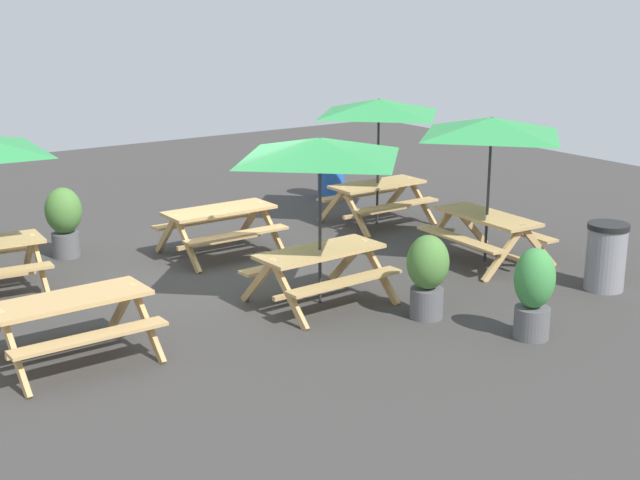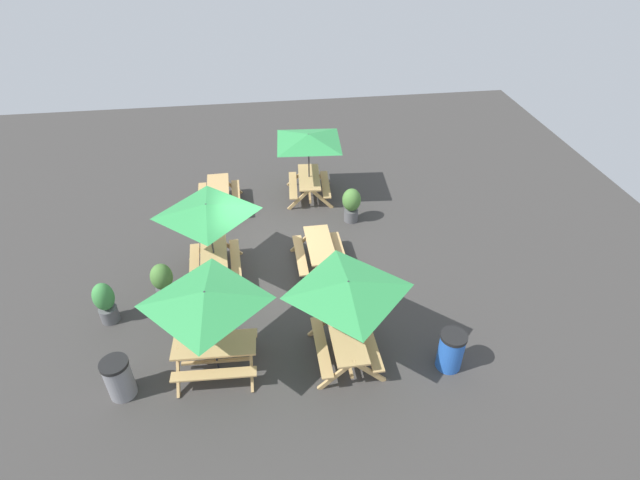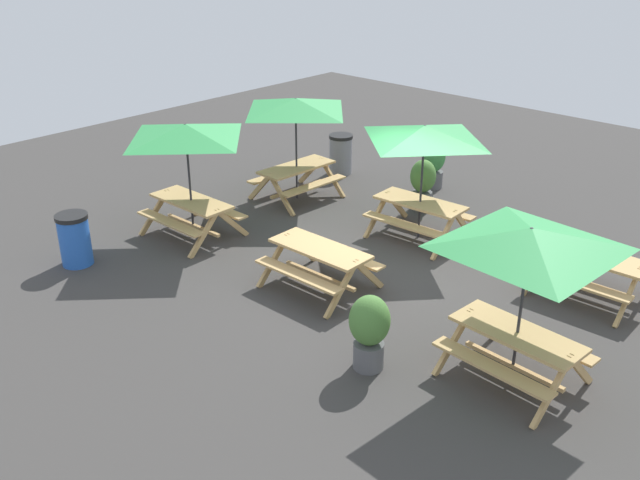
{
  "view_description": "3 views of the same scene",
  "coord_description": "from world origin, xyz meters",
  "px_view_note": "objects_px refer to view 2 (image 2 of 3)",
  "views": [
    {
      "loc": [
        -6.31,
        -11.08,
        4.14
      ],
      "look_at": [
        0.3,
        -1.53,
        0.9
      ],
      "focal_mm": 50.0,
      "sensor_mm": 36.0,
      "label": 1
    },
    {
      "loc": [
        11.14,
        -0.14,
        8.96
      ],
      "look_at": [
        0.32,
        1.35,
        0.9
      ],
      "focal_mm": 28.0,
      "sensor_mm": 36.0,
      "label": 2
    },
    {
      "loc": [
        -7.08,
        9.34,
        5.91
      ],
      "look_at": [
        0.32,
        1.35,
        0.9
      ],
      "focal_mm": 40.0,
      "sensor_mm": 36.0,
      "label": 3
    }
  ],
  "objects_px": {
    "picnic_table_0": "(320,250)",
    "picnic_table_3": "(348,293)",
    "trash_bin_blue": "(451,350)",
    "potted_plant_2": "(163,281)",
    "picnic_table_1": "(219,192)",
    "potted_plant_0": "(351,203)",
    "picnic_table_4": "(309,143)",
    "picnic_table_2": "(207,214)",
    "trash_bin_gray": "(119,378)",
    "potted_plant_1": "(105,302)",
    "picnic_table_5": "(206,303)"
  },
  "relations": [
    {
      "from": "picnic_table_1",
      "to": "picnic_table_3",
      "type": "distance_m",
      "value": 7.61
    },
    {
      "from": "potted_plant_1",
      "to": "picnic_table_1",
      "type": "bearing_deg",
      "value": 152.26
    },
    {
      "from": "trash_bin_blue",
      "to": "potted_plant_0",
      "type": "bearing_deg",
      "value": -169.78
    },
    {
      "from": "picnic_table_3",
      "to": "trash_bin_blue",
      "type": "height_order",
      "value": "picnic_table_3"
    },
    {
      "from": "picnic_table_1",
      "to": "trash_bin_gray",
      "type": "relative_size",
      "value": 1.87
    },
    {
      "from": "trash_bin_gray",
      "to": "trash_bin_blue",
      "type": "height_order",
      "value": "same"
    },
    {
      "from": "picnic_table_3",
      "to": "picnic_table_5",
      "type": "bearing_deg",
      "value": -92.58
    },
    {
      "from": "picnic_table_0",
      "to": "trash_bin_blue",
      "type": "height_order",
      "value": "trash_bin_blue"
    },
    {
      "from": "picnic_table_0",
      "to": "potted_plant_2",
      "type": "relative_size",
      "value": 1.62
    },
    {
      "from": "picnic_table_0",
      "to": "picnic_table_2",
      "type": "bearing_deg",
      "value": -91.13
    },
    {
      "from": "potted_plant_1",
      "to": "trash_bin_gray",
      "type": "bearing_deg",
      "value": 17.15
    },
    {
      "from": "picnic_table_0",
      "to": "trash_bin_blue",
      "type": "xyz_separation_m",
      "value": [
        3.91,
        2.37,
        -0.07
      ]
    },
    {
      "from": "picnic_table_1",
      "to": "picnic_table_2",
      "type": "height_order",
      "value": "picnic_table_2"
    },
    {
      "from": "trash_bin_blue",
      "to": "picnic_table_2",
      "type": "bearing_deg",
      "value": -126.74
    },
    {
      "from": "picnic_table_5",
      "to": "potted_plant_1",
      "type": "bearing_deg",
      "value": 147.61
    },
    {
      "from": "picnic_table_3",
      "to": "picnic_table_1",
      "type": "bearing_deg",
      "value": -157.38
    },
    {
      "from": "picnic_table_0",
      "to": "potted_plant_1",
      "type": "distance_m",
      "value": 5.62
    },
    {
      "from": "picnic_table_0",
      "to": "potted_plant_2",
      "type": "height_order",
      "value": "potted_plant_2"
    },
    {
      "from": "picnic_table_4",
      "to": "potted_plant_2",
      "type": "height_order",
      "value": "picnic_table_4"
    },
    {
      "from": "picnic_table_5",
      "to": "trash_bin_gray",
      "type": "relative_size",
      "value": 2.38
    },
    {
      "from": "picnic_table_4",
      "to": "potted_plant_0",
      "type": "height_order",
      "value": "picnic_table_4"
    },
    {
      "from": "picnic_table_2",
      "to": "trash_bin_blue",
      "type": "distance_m",
      "value": 6.72
    },
    {
      "from": "picnic_table_3",
      "to": "trash_bin_blue",
      "type": "bearing_deg",
      "value": 75.2
    },
    {
      "from": "trash_bin_gray",
      "to": "picnic_table_2",
      "type": "bearing_deg",
      "value": 153.38
    },
    {
      "from": "picnic_table_4",
      "to": "potted_plant_1",
      "type": "distance_m",
      "value": 7.74
    },
    {
      "from": "picnic_table_2",
      "to": "picnic_table_5",
      "type": "xyz_separation_m",
      "value": [
        3.28,
        0.12,
        0.0
      ]
    },
    {
      "from": "picnic_table_1",
      "to": "picnic_table_0",
      "type": "bearing_deg",
      "value": 37.77
    },
    {
      "from": "picnic_table_5",
      "to": "potted_plant_1",
      "type": "xyz_separation_m",
      "value": [
        -1.87,
        -2.68,
        -1.37
      ]
    },
    {
      "from": "picnic_table_0",
      "to": "picnic_table_3",
      "type": "distance_m",
      "value": 3.65
    },
    {
      "from": "trash_bin_gray",
      "to": "potted_plant_2",
      "type": "height_order",
      "value": "potted_plant_2"
    },
    {
      "from": "picnic_table_2",
      "to": "potted_plant_1",
      "type": "xyz_separation_m",
      "value": [
        1.41,
        -2.56,
        -1.37
      ]
    },
    {
      "from": "potted_plant_2",
      "to": "potted_plant_0",
      "type": "bearing_deg",
      "value": 118.43
    },
    {
      "from": "picnic_table_0",
      "to": "picnic_table_1",
      "type": "height_order",
      "value": "same"
    },
    {
      "from": "potted_plant_1",
      "to": "picnic_table_3",
      "type": "bearing_deg",
      "value": 70.66
    },
    {
      "from": "picnic_table_2",
      "to": "potted_plant_1",
      "type": "height_order",
      "value": "picnic_table_2"
    },
    {
      "from": "trash_bin_gray",
      "to": "potted_plant_0",
      "type": "height_order",
      "value": "potted_plant_0"
    },
    {
      "from": "potted_plant_1",
      "to": "potted_plant_2",
      "type": "xyz_separation_m",
      "value": [
        -0.59,
        1.29,
        0.0
      ]
    },
    {
      "from": "picnic_table_3",
      "to": "potted_plant_2",
      "type": "relative_size",
      "value": 2.08
    },
    {
      "from": "picnic_table_0",
      "to": "picnic_table_1",
      "type": "relative_size",
      "value": 0.99
    },
    {
      "from": "picnic_table_0",
      "to": "potted_plant_0",
      "type": "xyz_separation_m",
      "value": [
        -2.13,
        1.28,
        0.08
      ]
    },
    {
      "from": "picnic_table_0",
      "to": "trash_bin_blue",
      "type": "distance_m",
      "value": 4.57
    },
    {
      "from": "trash_bin_gray",
      "to": "trash_bin_blue",
      "type": "distance_m",
      "value": 7.11
    },
    {
      "from": "picnic_table_2",
      "to": "trash_bin_gray",
      "type": "height_order",
      "value": "picnic_table_2"
    },
    {
      "from": "picnic_table_5",
      "to": "picnic_table_1",
      "type": "bearing_deg",
      "value": 93.4
    },
    {
      "from": "picnic_table_2",
      "to": "potted_plant_1",
      "type": "bearing_deg",
      "value": -64.02
    },
    {
      "from": "picnic_table_4",
      "to": "potted_plant_0",
      "type": "xyz_separation_m",
      "value": [
        1.65,
        1.13,
        -1.35
      ]
    },
    {
      "from": "trash_bin_gray",
      "to": "potted_plant_0",
      "type": "bearing_deg",
      "value": 134.0
    },
    {
      "from": "picnic_table_4",
      "to": "potted_plant_1",
      "type": "relative_size",
      "value": 2.43
    },
    {
      "from": "potted_plant_2",
      "to": "picnic_table_4",
      "type": "bearing_deg",
      "value": 136.89
    },
    {
      "from": "picnic_table_4",
      "to": "picnic_table_0",
      "type": "bearing_deg",
      "value": 1.88
    }
  ]
}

